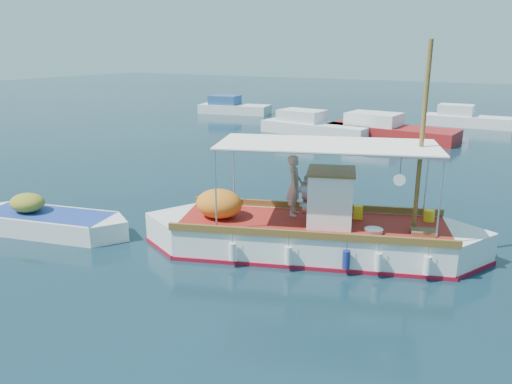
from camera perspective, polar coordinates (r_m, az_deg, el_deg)
The scene contains 7 objects.
ground at distance 15.09m, azimuth 3.70°, elevation -6.30°, with size 160.00×160.00×0.00m, color black.
fishing_caique at distance 14.61m, azimuth 6.10°, elevation -4.83°, with size 9.57×5.04×6.18m.
dinghy at distance 17.51m, azimuth -22.76°, elevation -3.31°, with size 5.67×2.53×1.42m.
bg_boat_nw at distance 34.91m, azimuth 6.56°, elevation 7.40°, with size 7.91×3.29×1.80m.
bg_boat_n at distance 34.20m, azimuth 14.79°, elevation 6.79°, with size 8.57×3.59×1.80m.
bg_boat_far_w at distance 45.86m, azimuth -2.70°, elevation 9.57°, with size 6.63×3.36×1.80m.
bg_boat_far_n at distance 41.36m, azimuth 22.79°, elevation 7.61°, with size 6.21×2.03×1.80m.
Camera 1 is at (5.96, -12.61, 5.76)m, focal length 35.00 mm.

